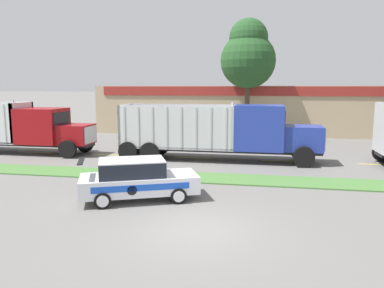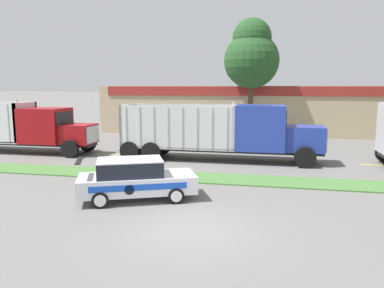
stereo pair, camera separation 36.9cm
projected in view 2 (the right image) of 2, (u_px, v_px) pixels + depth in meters
ground_plane at (190, 230)px, 11.47m from camera, size 600.00×600.00×0.00m
grass_verge at (219, 179)px, 17.75m from camera, size 120.00×2.04×0.06m
centre_line_2 at (38, 152)px, 25.24m from camera, size 2.40×0.14×0.01m
centre_line_3 at (113, 155)px, 24.15m from camera, size 2.40×0.14×0.01m
centre_line_4 at (194, 158)px, 23.06m from camera, size 2.40×0.14×0.01m
centre_line_5 at (284, 161)px, 21.97m from camera, size 2.40×0.14×0.01m
centre_line_6 at (384, 165)px, 20.87m from camera, size 2.40×0.14×0.01m
dump_truck_mid at (239, 133)px, 21.80m from camera, size 11.75×2.60×3.51m
dump_truck_trail at (26, 129)px, 24.74m from camera, size 11.63×2.61×3.54m
rally_car at (135, 179)px, 14.47m from camera, size 4.81×3.39×1.63m
store_building_backdrop at (295, 108)px, 37.50m from camera, size 36.57×12.10×4.42m
tree_behind_left at (252, 55)px, 30.69m from camera, size 4.55×4.55×9.89m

